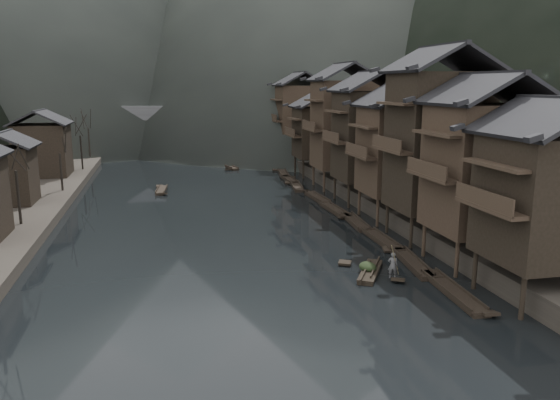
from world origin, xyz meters
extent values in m
plane|color=black|center=(0.00, 0.00, 0.00)|extent=(300.00, 300.00, 0.00)
cube|color=#2D2823|center=(35.00, 40.00, 0.90)|extent=(40.00, 200.00, 1.80)
cylinder|color=black|center=(14.20, -10.40, 1.30)|extent=(0.30, 0.30, 2.90)
cylinder|color=black|center=(14.20, -5.60, 1.30)|extent=(0.30, 0.30, 2.90)
cylinder|color=black|center=(16.95, -5.60, 1.30)|extent=(0.30, 0.30, 2.90)
cube|color=black|center=(17.30, -8.00, 6.33)|extent=(7.00, 6.00, 7.45)
cube|color=#33261C|center=(13.30, -8.00, 5.95)|extent=(1.20, 5.70, 0.25)
cylinder|color=#33261C|center=(14.20, -3.40, 1.30)|extent=(0.30, 0.30, 2.90)
cylinder|color=#33261C|center=(14.20, 1.40, 1.30)|extent=(0.30, 0.30, 2.90)
cylinder|color=#33261C|center=(16.95, -3.40, 1.30)|extent=(0.30, 0.30, 2.90)
cylinder|color=#33261C|center=(16.95, 1.40, 1.30)|extent=(0.30, 0.30, 2.90)
cube|color=#33261C|center=(17.30, -1.00, 7.08)|extent=(7.00, 6.00, 8.96)
cube|color=#33261C|center=(13.30, -1.00, 6.63)|extent=(1.20, 5.70, 0.25)
cylinder|color=black|center=(14.20, 3.60, 1.30)|extent=(0.30, 0.30, 2.90)
cylinder|color=black|center=(14.20, 8.40, 1.30)|extent=(0.30, 0.30, 2.90)
cylinder|color=black|center=(16.95, 3.60, 1.30)|extent=(0.30, 0.30, 2.90)
cylinder|color=black|center=(16.95, 8.40, 1.30)|extent=(0.30, 0.30, 2.90)
cube|color=black|center=(17.30, 6.00, 8.24)|extent=(7.00, 6.00, 11.28)
cube|color=#33261C|center=(13.30, 6.00, 7.68)|extent=(1.20, 5.70, 0.25)
cylinder|color=#33261C|center=(14.20, 10.60, 1.30)|extent=(0.30, 0.30, 2.90)
cylinder|color=#33261C|center=(14.20, 15.40, 1.30)|extent=(0.30, 0.30, 2.90)
cylinder|color=#33261C|center=(16.95, 10.60, 1.30)|extent=(0.30, 0.30, 2.90)
cylinder|color=#33261C|center=(16.95, 15.40, 1.30)|extent=(0.30, 0.30, 2.90)
cube|color=#33261C|center=(17.30, 13.00, 6.74)|extent=(7.00, 6.00, 8.28)
cube|color=#33261C|center=(13.30, 13.00, 6.33)|extent=(1.20, 5.70, 0.25)
cylinder|color=black|center=(14.20, 18.60, 1.30)|extent=(0.30, 0.30, 2.90)
cylinder|color=black|center=(14.20, 23.40, 1.30)|extent=(0.30, 0.30, 2.90)
cylinder|color=black|center=(16.95, 18.60, 1.30)|extent=(0.30, 0.30, 2.90)
cylinder|color=black|center=(16.95, 23.40, 1.30)|extent=(0.30, 0.30, 2.90)
cube|color=black|center=(17.30, 21.00, 7.38)|extent=(7.00, 6.00, 9.56)
cube|color=#33261C|center=(13.30, 21.00, 6.90)|extent=(1.20, 5.70, 0.25)
cylinder|color=#33261C|center=(14.20, 27.60, 1.30)|extent=(0.30, 0.30, 2.90)
cylinder|color=#33261C|center=(14.20, 32.40, 1.30)|extent=(0.30, 0.30, 2.90)
cylinder|color=#33261C|center=(16.95, 27.60, 1.30)|extent=(0.30, 0.30, 2.90)
cylinder|color=#33261C|center=(16.95, 32.40, 1.30)|extent=(0.30, 0.30, 2.90)
cube|color=#33261C|center=(17.30, 30.00, 7.98)|extent=(7.00, 6.00, 10.75)
cube|color=#33261C|center=(13.30, 30.00, 7.44)|extent=(1.20, 5.70, 0.25)
cylinder|color=black|center=(14.20, 37.60, 1.30)|extent=(0.30, 0.30, 2.90)
cylinder|color=black|center=(14.20, 42.40, 1.30)|extent=(0.30, 0.30, 2.90)
cylinder|color=black|center=(16.95, 37.60, 1.30)|extent=(0.30, 0.30, 2.90)
cylinder|color=black|center=(16.95, 42.40, 1.30)|extent=(0.30, 0.30, 2.90)
cube|color=black|center=(17.30, 40.00, 6.16)|extent=(7.00, 6.00, 7.11)
cube|color=#33261C|center=(13.30, 40.00, 5.80)|extent=(1.20, 5.70, 0.25)
cylinder|color=#33261C|center=(14.20, 49.60, 1.30)|extent=(0.30, 0.30, 2.90)
cylinder|color=#33261C|center=(14.20, 54.40, 1.30)|extent=(0.30, 0.30, 2.90)
cylinder|color=#33261C|center=(16.95, 49.60, 1.30)|extent=(0.30, 0.30, 2.90)
cylinder|color=#33261C|center=(16.95, 54.40, 1.30)|extent=(0.30, 0.30, 2.90)
cube|color=#33261C|center=(17.30, 52.00, 7.65)|extent=(7.00, 6.00, 10.11)
cube|color=#33261C|center=(13.30, 52.00, 7.15)|extent=(1.20, 5.70, 0.25)
cube|color=black|center=(-20.50, 24.00, 4.10)|extent=(5.00, 5.00, 5.80)
cube|color=black|center=(-20.50, 42.00, 4.60)|extent=(6.50, 6.50, 6.80)
cylinder|color=black|center=(-17.00, 14.69, 3.56)|extent=(0.24, 0.24, 4.73)
cylinder|color=black|center=(-17.00, 30.22, 3.35)|extent=(0.24, 0.24, 4.30)
cylinder|color=black|center=(-17.00, 46.62, 3.61)|extent=(0.24, 0.24, 4.82)
cylinder|color=black|center=(-17.00, 59.20, 3.63)|extent=(0.24, 0.24, 4.85)
cube|color=black|center=(12.41, -6.04, 0.15)|extent=(1.57, 7.71, 0.30)
cube|color=black|center=(12.41, -6.04, 0.33)|extent=(1.61, 7.56, 0.10)
cube|color=black|center=(12.19, -2.37, 0.29)|extent=(0.99, 0.99, 0.37)
cube|color=black|center=(12.64, -9.71, 0.29)|extent=(0.99, 0.99, 0.37)
cube|color=black|center=(12.44, -0.36, 0.15)|extent=(1.89, 6.97, 0.30)
cube|color=black|center=(12.44, -0.36, 0.33)|extent=(1.93, 6.84, 0.10)
cube|color=black|center=(12.05, 2.92, 0.29)|extent=(1.03, 0.95, 0.35)
cube|color=black|center=(12.82, -3.64, 0.29)|extent=(1.03, 0.95, 0.35)
cube|color=black|center=(12.59, 5.74, 0.15)|extent=(1.10, 6.80, 0.30)
cube|color=black|center=(12.59, 5.74, 0.33)|extent=(1.16, 6.66, 0.10)
cube|color=black|center=(12.60, 9.00, 0.29)|extent=(0.94, 0.84, 0.35)
cube|color=black|center=(12.59, 2.48, 0.29)|extent=(0.94, 0.84, 0.35)
cube|color=black|center=(12.54, 12.01, 0.15)|extent=(1.57, 6.71, 0.30)
cube|color=black|center=(12.54, 12.01, 0.33)|extent=(1.62, 6.58, 0.10)
cube|color=black|center=(12.31, 15.19, 0.29)|extent=(0.99, 0.88, 0.34)
cube|color=black|center=(12.76, 8.82, 0.29)|extent=(0.99, 0.88, 0.34)
cube|color=black|center=(12.17, 17.02, 0.15)|extent=(1.42, 6.58, 0.30)
cube|color=black|center=(12.17, 17.02, 0.33)|extent=(1.47, 6.46, 0.10)
cube|color=black|center=(12.32, 20.16, 0.29)|extent=(0.97, 0.85, 0.34)
cube|color=black|center=(12.02, 13.89, 0.29)|extent=(0.97, 0.85, 0.34)
cube|color=black|center=(12.13, 23.39, 0.15)|extent=(1.51, 6.00, 0.30)
cube|color=black|center=(12.13, 23.39, 0.33)|extent=(1.55, 5.88, 0.10)
cube|color=black|center=(12.33, 26.23, 0.29)|extent=(0.98, 0.80, 0.32)
cube|color=black|center=(11.93, 20.54, 0.29)|extent=(0.98, 0.80, 0.32)
cube|color=black|center=(11.54, 30.72, 0.15)|extent=(1.92, 6.14, 0.30)
cube|color=black|center=(11.54, 30.72, 0.33)|extent=(1.95, 6.02, 0.10)
cube|color=black|center=(11.14, 33.59, 0.29)|extent=(1.03, 0.87, 0.33)
cube|color=black|center=(11.93, 27.85, 0.29)|extent=(1.03, 0.87, 0.33)
cube|color=black|center=(11.77, 36.00, 0.15)|extent=(1.16, 6.23, 0.30)
cube|color=black|center=(11.77, 36.00, 0.33)|extent=(1.22, 6.11, 0.10)
cube|color=black|center=(11.80, 38.98, 0.29)|extent=(0.94, 0.78, 0.33)
cube|color=black|center=(11.74, 33.01, 0.29)|extent=(0.94, 0.78, 0.33)
cube|color=black|center=(12.19, 41.47, 0.15)|extent=(2.00, 7.44, 0.30)
cube|color=black|center=(12.19, 41.47, 0.33)|extent=(2.04, 7.30, 0.10)
cube|color=black|center=(11.75, 44.98, 0.29)|extent=(1.04, 1.01, 0.36)
cube|color=black|center=(12.62, 37.96, 0.29)|extent=(1.04, 1.01, 0.36)
cube|color=black|center=(-5.28, 32.02, 0.15)|extent=(1.50, 5.28, 0.30)
cube|color=black|center=(-5.28, 32.02, 0.33)|extent=(1.54, 5.18, 0.10)
cube|color=black|center=(-5.52, 34.51, 0.29)|extent=(0.91, 0.73, 0.31)
cube|color=black|center=(-5.04, 29.53, 0.29)|extent=(0.91, 0.73, 0.31)
cube|color=black|center=(5.32, 49.00, 0.15)|extent=(2.21, 4.95, 0.30)
cube|color=black|center=(5.32, 49.00, 0.33)|extent=(2.23, 4.87, 0.10)
cube|color=black|center=(5.91, 51.26, 0.29)|extent=(0.98, 0.80, 0.30)
cube|color=black|center=(4.72, 46.75, 0.29)|extent=(0.98, 0.80, 0.30)
cube|color=black|center=(3.50, 58.53, 0.15)|extent=(2.96, 5.83, 0.30)
cube|color=black|center=(3.50, 58.53, 0.33)|extent=(2.96, 5.74, 0.10)
cube|color=black|center=(2.53, 61.16, 0.29)|extent=(1.05, 0.97, 0.32)
cube|color=black|center=(4.46, 55.89, 0.29)|extent=(1.05, 0.97, 0.32)
cube|color=black|center=(-0.23, 70.71, 0.15)|extent=(2.04, 5.55, 0.30)
cube|color=black|center=(-0.23, 70.71, 0.33)|extent=(2.06, 5.45, 0.10)
cube|color=black|center=(0.28, 73.28, 0.29)|extent=(0.96, 0.83, 0.31)
cube|color=black|center=(-0.73, 68.14, 0.29)|extent=(0.96, 0.83, 0.31)
cube|color=#4C4C4F|center=(0.00, 72.00, 7.20)|extent=(40.00, 6.00, 1.60)
cube|color=#4C4C4F|center=(0.00, 69.30, 8.50)|extent=(40.00, 0.50, 1.00)
cube|color=#4C4C4F|center=(0.00, 74.70, 8.50)|extent=(40.00, 0.50, 1.00)
cube|color=#4C4C4F|center=(-14.00, 72.00, 3.20)|extent=(3.20, 6.00, 6.40)
cube|color=#4C4C4F|center=(-4.50, 72.00, 3.20)|extent=(3.20, 6.00, 6.40)
cube|color=#4C4C4F|center=(4.50, 72.00, 3.20)|extent=(3.20, 6.00, 6.40)
cube|color=#4C4C4F|center=(14.00, 72.00, 3.20)|extent=(3.20, 6.00, 6.40)
cube|color=black|center=(8.75, -1.50, 0.15)|extent=(3.34, 4.75, 0.30)
cube|color=black|center=(8.75, -1.50, 0.33)|extent=(3.34, 4.69, 0.10)
cube|color=black|center=(7.59, 0.53, 0.29)|extent=(1.08, 0.98, 0.30)
cube|color=black|center=(9.91, -3.53, 0.29)|extent=(1.08, 0.98, 0.30)
ellipsoid|color=black|center=(8.63, -1.29, 0.79)|extent=(1.16, 1.52, 0.70)
imported|color=#505052|center=(9.67, -3.10, 1.33)|extent=(0.75, 0.62, 1.78)
cylinder|color=#8C7A51|center=(9.87, -3.10, 3.78)|extent=(1.76, 2.28, 3.12)
camera|label=1|loc=(-5.09, -35.38, 12.92)|focal=35.00mm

